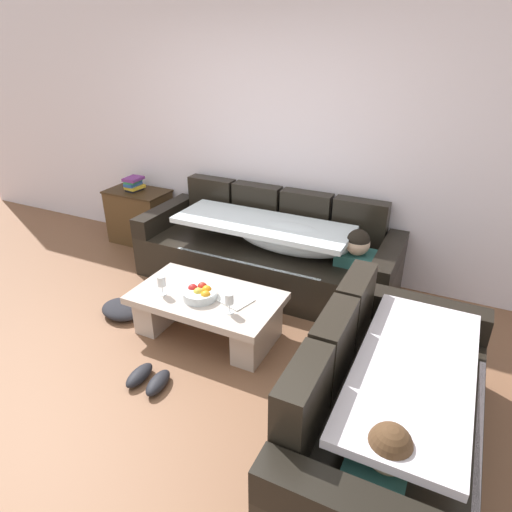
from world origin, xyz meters
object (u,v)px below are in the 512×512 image
side_cabinet (140,216)px  coffee_table (207,310)px  pair_of_shoes (149,379)px  couch_near_window (388,410)px  couch_along_wall (270,253)px  crumpled_garment (123,309)px  wine_glass_near_right (229,300)px  book_stack_on_cabinet (134,184)px  wine_glass_near_left (162,282)px  open_magazine (234,299)px  fruit_bowl (200,293)px

side_cabinet → coffee_table: bearing=-36.3°
pair_of_shoes → couch_near_window: bearing=5.3°
couch_along_wall → crumpled_garment: size_ratio=6.38×
coffee_table → side_cabinet: (-1.71, 1.26, 0.08)m
wine_glass_near_right → crumpled_garment: size_ratio=0.42×
pair_of_shoes → coffee_table: bearing=84.5°
wine_glass_near_right → book_stack_on_cabinet: bearing=145.6°
wine_glass_near_left → crumpled_garment: wine_glass_near_left is taller
wine_glass_near_right → pair_of_shoes: 0.81m
wine_glass_near_right → side_cabinet: size_ratio=0.23×
open_magazine → crumpled_garment: open_magazine is taller
side_cabinet → pair_of_shoes: 2.58m
couch_near_window → pair_of_shoes: 1.67m
fruit_bowl → wine_glass_near_right: wine_glass_near_right is taller
book_stack_on_cabinet → crumpled_garment: (0.91, -1.36, -0.66)m
coffee_table → book_stack_on_cabinet: size_ratio=5.37×
coffee_table → couch_near_window: bearing=-19.6°
wine_glass_near_right → crumpled_garment: bearing=178.0°
couch_near_window → book_stack_on_cabinet: size_ratio=8.18×
pair_of_shoes → crumpled_garment: bearing=141.7°
couch_along_wall → pair_of_shoes: bearing=-95.4°
couch_along_wall → book_stack_on_cabinet: size_ratio=11.41×
couch_near_window → pair_of_shoes: bearing=95.3°
open_magazine → book_stack_on_cabinet: (-1.98, 1.23, 0.34)m
book_stack_on_cabinet → pair_of_shoes: (1.68, -1.97, -0.68)m
coffee_table → wine_glass_near_left: 0.44m
open_magazine → crumpled_garment: (-1.07, -0.13, -0.33)m
couch_near_window → crumpled_garment: bearing=79.2°
crumpled_garment → couch_along_wall: bearing=50.5°
coffee_table → side_cabinet: 2.13m
side_cabinet → crumpled_garment: (0.88, -1.36, -0.26)m
open_magazine → book_stack_on_cabinet: 2.35m
wine_glass_near_right → pair_of_shoes: size_ratio=0.53×
open_magazine → wine_glass_near_left: bearing=-145.7°
side_cabinet → book_stack_on_cabinet: bearing=178.9°
wine_glass_near_right → book_stack_on_cabinet: book_stack_on_cabinet is taller
coffee_table → crumpled_garment: size_ratio=3.00×
side_cabinet → fruit_bowl: bearing=-37.8°
wine_glass_near_left → book_stack_on_cabinet: 2.01m
couch_along_wall → coffee_table: couch_along_wall is taller
open_magazine → pair_of_shoes: bearing=-95.6°
coffee_table → fruit_bowl: 0.19m
couch_near_window → coffee_table: couch_near_window is taller
couch_along_wall → book_stack_on_cabinet: (-1.84, 0.22, 0.39)m
couch_near_window → open_magazine: (-1.33, 0.59, 0.05)m
couch_near_window → wine_glass_near_right: couch_near_window is taller
coffee_table → crumpled_garment: coffee_table is taller
couch_along_wall → wine_glass_near_right: (0.20, -1.18, 0.17)m
open_magazine → pair_of_shoes: open_magazine is taller
coffee_table → fruit_bowl: (-0.02, -0.05, 0.18)m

